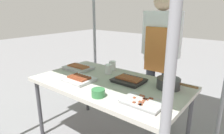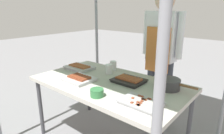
{
  "view_description": "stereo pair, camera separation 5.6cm",
  "coord_description": "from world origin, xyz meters",
  "px_view_note": "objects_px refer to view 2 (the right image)",
  "views": [
    {
      "loc": [
        1.21,
        -1.48,
        1.49
      ],
      "look_at": [
        0.0,
        0.05,
        0.9
      ],
      "focal_mm": 31.42,
      "sensor_mm": 36.0,
      "label": 1
    },
    {
      "loc": [
        1.25,
        -1.44,
        1.49
      ],
      "look_at": [
        0.0,
        0.05,
        0.9
      ],
      "focal_mm": 31.42,
      "sensor_mm": 36.0,
      "label": 2
    }
  ],
  "objects_px": {
    "tray_spring_rolls": "(79,79)",
    "drink_cup_near_edge": "(109,69)",
    "tray_grilled_sausages": "(79,67)",
    "tray_meat_skewers": "(141,103)",
    "vendor_woman": "(161,49)",
    "tray_pork_links": "(129,80)",
    "cooking_wok": "(169,83)",
    "drink_cup_by_wok": "(113,66)",
    "stall_table": "(109,86)",
    "condiment_bowl": "(97,93)"
  },
  "relations": [
    {
      "from": "tray_spring_rolls",
      "to": "vendor_woman",
      "type": "distance_m",
      "value": 1.08
    },
    {
      "from": "tray_spring_rolls",
      "to": "cooking_wok",
      "type": "height_order",
      "value": "cooking_wok"
    },
    {
      "from": "tray_meat_skewers",
      "to": "drink_cup_near_edge",
      "type": "relative_size",
      "value": 3.02
    },
    {
      "from": "vendor_woman",
      "to": "tray_pork_links",
      "type": "bearing_deg",
      "value": 88.06
    },
    {
      "from": "tray_meat_skewers",
      "to": "drink_cup_near_edge",
      "type": "bearing_deg",
      "value": 148.88
    },
    {
      "from": "condiment_bowl",
      "to": "drink_cup_near_edge",
      "type": "bearing_deg",
      "value": 121.3
    },
    {
      "from": "tray_pork_links",
      "to": "tray_spring_rolls",
      "type": "xyz_separation_m",
      "value": [
        -0.43,
        -0.3,
        0.0
      ]
    },
    {
      "from": "drink_cup_near_edge",
      "to": "tray_pork_links",
      "type": "bearing_deg",
      "value": -12.98
    },
    {
      "from": "drink_cup_near_edge",
      "to": "tray_meat_skewers",
      "type": "bearing_deg",
      "value": -31.12
    },
    {
      "from": "tray_grilled_sausages",
      "to": "drink_cup_by_wok",
      "type": "height_order",
      "value": "drink_cup_by_wok"
    },
    {
      "from": "tray_spring_rolls",
      "to": "vendor_woman",
      "type": "height_order",
      "value": "vendor_woman"
    },
    {
      "from": "condiment_bowl",
      "to": "tray_spring_rolls",
      "type": "bearing_deg",
      "value": 159.52
    },
    {
      "from": "tray_pork_links",
      "to": "drink_cup_near_edge",
      "type": "relative_size",
      "value": 2.85
    },
    {
      "from": "tray_grilled_sausages",
      "to": "drink_cup_near_edge",
      "type": "height_order",
      "value": "drink_cup_near_edge"
    },
    {
      "from": "drink_cup_near_edge",
      "to": "condiment_bowl",
      "type": "bearing_deg",
      "value": -58.7
    },
    {
      "from": "tray_spring_rolls",
      "to": "drink_cup_by_wok",
      "type": "relative_size",
      "value": 2.74
    },
    {
      "from": "tray_spring_rolls",
      "to": "vendor_woman",
      "type": "bearing_deg",
      "value": 64.98
    },
    {
      "from": "tray_meat_skewers",
      "to": "stall_table",
      "type": "bearing_deg",
      "value": 157.31
    },
    {
      "from": "tray_grilled_sausages",
      "to": "cooking_wok",
      "type": "height_order",
      "value": "cooking_wok"
    },
    {
      "from": "tray_spring_rolls",
      "to": "condiment_bowl",
      "type": "bearing_deg",
      "value": -20.48
    },
    {
      "from": "tray_grilled_sausages",
      "to": "tray_spring_rolls",
      "type": "distance_m",
      "value": 0.43
    },
    {
      "from": "stall_table",
      "to": "vendor_woman",
      "type": "relative_size",
      "value": 0.95
    },
    {
      "from": "tray_pork_links",
      "to": "drink_cup_near_edge",
      "type": "xyz_separation_m",
      "value": [
        -0.34,
        0.08,
        0.03
      ]
    },
    {
      "from": "stall_table",
      "to": "tray_pork_links",
      "type": "distance_m",
      "value": 0.22
    },
    {
      "from": "stall_table",
      "to": "cooking_wok",
      "type": "relative_size",
      "value": 4.18
    },
    {
      "from": "tray_pork_links",
      "to": "cooking_wok",
      "type": "bearing_deg",
      "value": 14.61
    },
    {
      "from": "stall_table",
      "to": "drink_cup_near_edge",
      "type": "bearing_deg",
      "value": 130.66
    },
    {
      "from": "tray_pork_links",
      "to": "cooking_wok",
      "type": "distance_m",
      "value": 0.4
    },
    {
      "from": "tray_grilled_sausages",
      "to": "drink_cup_near_edge",
      "type": "relative_size",
      "value": 3.16
    },
    {
      "from": "stall_table",
      "to": "tray_pork_links",
      "type": "height_order",
      "value": "tray_pork_links"
    },
    {
      "from": "vendor_woman",
      "to": "tray_meat_skewers",
      "type": "bearing_deg",
      "value": 108.73
    },
    {
      "from": "condiment_bowl",
      "to": "drink_cup_by_wok",
      "type": "distance_m",
      "value": 0.78
    },
    {
      "from": "condiment_bowl",
      "to": "drink_cup_by_wok",
      "type": "bearing_deg",
      "value": 119.31
    },
    {
      "from": "condiment_bowl",
      "to": "tray_pork_links",
      "type": "bearing_deg",
      "value": 88.35
    },
    {
      "from": "tray_grilled_sausages",
      "to": "vendor_woman",
      "type": "relative_size",
      "value": 0.21
    },
    {
      "from": "tray_pork_links",
      "to": "tray_grilled_sausages",
      "type": "bearing_deg",
      "value": -178.42
    },
    {
      "from": "tray_grilled_sausages",
      "to": "condiment_bowl",
      "type": "height_order",
      "value": "condiment_bowl"
    },
    {
      "from": "tray_spring_rolls",
      "to": "cooking_wok",
      "type": "xyz_separation_m",
      "value": [
        0.81,
        0.4,
        0.03
      ]
    },
    {
      "from": "condiment_bowl",
      "to": "drink_cup_by_wok",
      "type": "xyz_separation_m",
      "value": [
        -0.38,
        0.68,
        0.02
      ]
    },
    {
      "from": "tray_spring_rolls",
      "to": "drink_cup_near_edge",
      "type": "height_order",
      "value": "drink_cup_near_edge"
    },
    {
      "from": "tray_meat_skewers",
      "to": "tray_spring_rolls",
      "type": "bearing_deg",
      "value": 176.99
    },
    {
      "from": "tray_spring_rolls",
      "to": "drink_cup_near_edge",
      "type": "bearing_deg",
      "value": 77.2
    },
    {
      "from": "tray_grilled_sausages",
      "to": "tray_meat_skewers",
      "type": "height_order",
      "value": "tray_grilled_sausages"
    },
    {
      "from": "tray_grilled_sausages",
      "to": "drink_cup_near_edge",
      "type": "distance_m",
      "value": 0.42
    },
    {
      "from": "tray_grilled_sausages",
      "to": "tray_spring_rolls",
      "type": "xyz_separation_m",
      "value": [
        0.32,
        -0.28,
        0.0
      ]
    },
    {
      "from": "drink_cup_near_edge",
      "to": "drink_cup_by_wok",
      "type": "distance_m",
      "value": 0.15
    },
    {
      "from": "tray_meat_skewers",
      "to": "drink_cup_by_wok",
      "type": "bearing_deg",
      "value": 143.18
    },
    {
      "from": "cooking_wok",
      "to": "vendor_woman",
      "type": "bearing_deg",
      "value": 123.36
    },
    {
      "from": "drink_cup_by_wok",
      "to": "tray_pork_links",
      "type": "bearing_deg",
      "value": -29.26
    },
    {
      "from": "tray_grilled_sausages",
      "to": "cooking_wok",
      "type": "distance_m",
      "value": 1.14
    }
  ]
}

